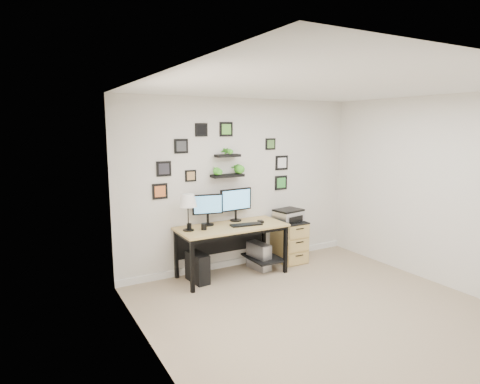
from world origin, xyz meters
TOP-DOWN VIEW (x-y plane):
  - room at (0.00, 1.98)m, footprint 4.00×4.00m
  - desk at (-0.34, 1.67)m, footprint 1.60×0.70m
  - monitor_left at (-0.67, 1.83)m, footprint 0.45×0.21m
  - monitor_right at (-0.18, 1.87)m, footprint 0.54×0.19m
  - keyboard at (-0.18, 1.55)m, footprint 0.48×0.20m
  - mouse at (0.10, 1.60)m, footprint 0.08×0.11m
  - table_lamp at (-1.03, 1.69)m, footprint 0.25×0.25m
  - mug at (-0.82, 1.62)m, footprint 0.08×0.08m
  - pen_cup at (-0.99, 1.74)m, footprint 0.07×0.07m
  - pc_tower_black at (-0.92, 1.65)m, footprint 0.23×0.43m
  - pc_tower_grey at (0.11, 1.66)m, footprint 0.23×0.43m
  - file_cabinet at (0.73, 1.72)m, footprint 0.43×0.53m
  - printer at (0.71, 1.74)m, footprint 0.47×0.40m
  - wall_decor at (-0.30, 1.93)m, footprint 2.29×0.18m

SIDE VIEW (x-z plane):
  - room at x=0.00m, z-range -1.95..2.05m
  - pc_tower_grey at x=0.11m, z-range 0.00..0.41m
  - pc_tower_black at x=-0.92m, z-range 0.00..0.42m
  - file_cabinet at x=0.73m, z-range 0.00..0.67m
  - desk at x=-0.34m, z-range 0.25..1.00m
  - keyboard at x=-0.18m, z-range 0.75..0.77m
  - mouse at x=0.10m, z-range 0.75..0.78m
  - printer at x=0.71m, z-range 0.67..0.86m
  - pen_cup at x=-0.99m, z-range 0.75..0.84m
  - mug at x=-0.82m, z-range 0.75..0.84m
  - monitor_left at x=-0.67m, z-range 0.79..1.25m
  - monitor_right at x=-0.18m, z-range 0.80..1.30m
  - table_lamp at x=-1.03m, z-range 0.91..1.42m
  - wall_decor at x=-0.30m, z-range 1.10..2.20m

